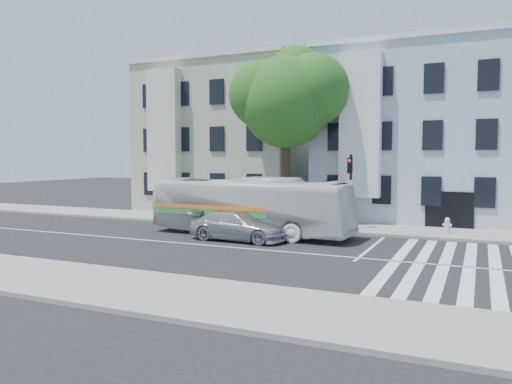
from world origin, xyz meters
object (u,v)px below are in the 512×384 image
Objects in this scene: sedan at (238,226)px; traffic_signal at (350,182)px; bus at (250,206)px; fire_hydrant at (447,225)px.

traffic_signal is at bearing -35.52° from sedan.
sedan is at bearing -149.41° from traffic_signal.
sedan is 7.29m from traffic_signal.
bus is 10.47m from fire_hydrant.
fire_hydrant is (9.58, 4.12, -0.97)m from bus.
traffic_signal is 5.19× the size of fire_hydrant.
traffic_signal reaches higher than bus.
traffic_signal is 5.60m from fire_hydrant.
traffic_signal is (4.27, 5.53, 2.05)m from sedan.
sedan is 1.17× the size of traffic_signal.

